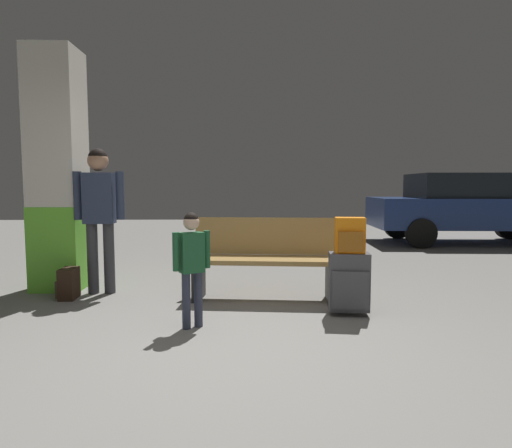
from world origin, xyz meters
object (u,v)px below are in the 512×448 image
suitcase (349,282)px  backpack_dark_floor (68,284)px  structural_pillar (58,172)px  parked_car_side (467,206)px  bench (264,259)px  child (192,257)px  adult (99,205)px  backpack_bright (350,236)px

suitcase → backpack_dark_floor: (-2.95, 0.69, -0.15)m
structural_pillar → parked_car_side: 8.15m
structural_pillar → bench: size_ratio=1.73×
backpack_dark_floor → parked_car_side: size_ratio=0.08×
suitcase → child: size_ratio=0.59×
structural_pillar → suitcase: (3.23, -1.20, -1.09)m
adult → backpack_dark_floor: bearing=-140.3°
bench → backpack_dark_floor: bearing=178.8°
suitcase → child: child is taller
adult → parked_car_side: size_ratio=0.40×
suitcase → structural_pillar: bearing=159.6°
bench → parked_car_side: bearing=44.5°
child → parked_car_side: 7.68m
backpack_bright → adult: bearing=160.7°
backpack_bright → child: (-1.47, -0.34, -0.15)m
suitcase → backpack_bright: bearing=-120.8°
suitcase → backpack_dark_floor: size_ratio=1.78×
adult → parked_car_side: (6.51, 4.27, -0.22)m
structural_pillar → parked_car_side: structural_pillar is taller
parked_car_side → structural_pillar: bearing=-150.5°
structural_pillar → parked_car_side: size_ratio=0.68×
child → adult: adult is taller
backpack_bright → parked_car_side: bearing=53.5°
suitcase → parked_car_side: size_ratio=0.14×
parked_car_side → bench: bearing=-135.5°
child → bench: bearing=55.4°
suitcase → adult: bearing=160.7°
suitcase → backpack_bright: (-0.00, -0.00, 0.45)m
suitcase → child: bearing=-167.0°
structural_pillar → bench: structural_pillar is taller
bench → backpack_bright: 1.07m
suitcase → backpack_bright: 0.45m
child → suitcase: bearing=13.0°
structural_pillar → adult: (0.57, -0.27, -0.38)m
backpack_dark_floor → suitcase: bearing=-13.2°
adult → child: bearing=-46.7°
child → backpack_dark_floor: (-1.48, 1.03, -0.46)m
backpack_bright → adult: 2.83m
suitcase → backpack_bright: size_ratio=1.78×
backpack_bright → adult: size_ratio=0.20×
adult → bench: bearing=-8.6°
child → structural_pillar: bearing=138.8°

